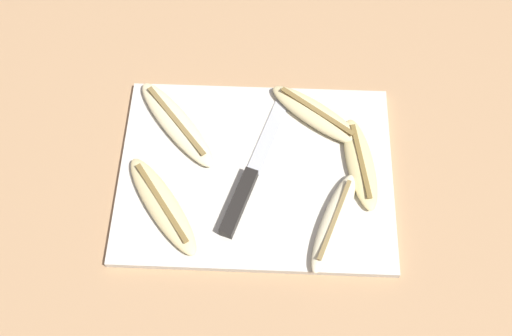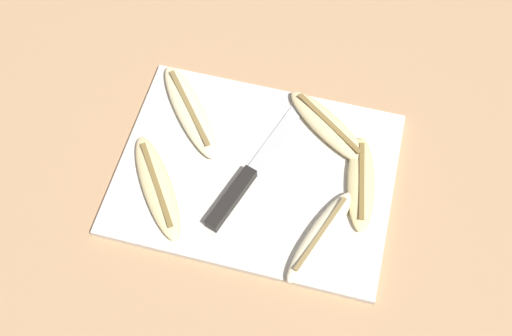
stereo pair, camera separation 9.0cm
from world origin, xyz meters
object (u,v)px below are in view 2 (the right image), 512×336
(banana_spotted_left, at_px, (361,183))
(banana_ripe_center, at_px, (328,127))
(banana_cream_curved, at_px, (190,111))
(banana_mellow_near, at_px, (157,187))
(knife, at_px, (241,185))
(banana_bright_far, at_px, (320,236))

(banana_spotted_left, distance_m, banana_ripe_center, 0.11)
(banana_cream_curved, bearing_deg, banana_spotted_left, -11.93)
(banana_mellow_near, height_order, banana_ripe_center, banana_ripe_center)
(knife, xyz_separation_m, banana_mellow_near, (-0.12, -0.03, 0.00))
(banana_mellow_near, xyz_separation_m, banana_cream_curved, (0.01, 0.14, -0.00))
(banana_cream_curved, bearing_deg, knife, -43.40)
(knife, xyz_separation_m, banana_bright_far, (0.13, -0.05, 0.00))
(knife, bearing_deg, banana_mellow_near, -145.75)
(knife, xyz_separation_m, banana_spotted_left, (0.17, 0.05, 0.00))
(banana_spotted_left, relative_size, banana_ripe_center, 1.00)
(banana_mellow_near, bearing_deg, banana_spotted_left, 15.56)
(banana_mellow_near, height_order, banana_bright_far, banana_bright_far)
(banana_bright_far, bearing_deg, banana_spotted_left, 66.93)
(banana_cream_curved, xyz_separation_m, banana_ripe_center, (0.22, 0.02, 0.00))
(knife, distance_m, banana_ripe_center, 0.17)
(knife, distance_m, banana_mellow_near, 0.12)
(banana_spotted_left, bearing_deg, knife, -164.73)
(banana_ripe_center, xyz_separation_m, banana_bright_far, (0.02, -0.18, -0.00))
(banana_cream_curved, xyz_separation_m, banana_bright_far, (0.24, -0.16, 0.00))
(banana_cream_curved, distance_m, banana_ripe_center, 0.22)
(banana_spotted_left, relative_size, banana_bright_far, 0.98)
(banana_mellow_near, relative_size, banana_ripe_center, 1.07)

